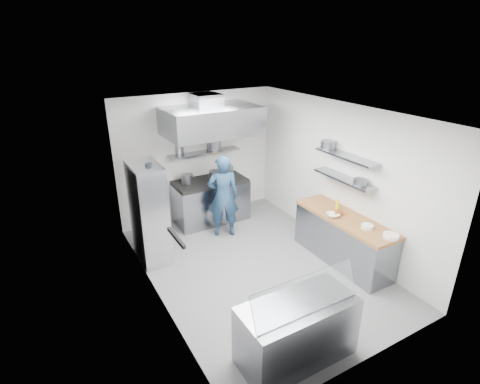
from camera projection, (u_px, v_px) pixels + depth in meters
floor at (256, 266)px, 6.80m from camera, size 5.00×5.00×0.00m
ceiling at (259, 112)px, 5.71m from camera, size 5.00×5.00×0.00m
wall_back at (197, 157)px, 8.26m from camera, size 3.60×2.80×0.02m
wall_front at (375, 271)px, 4.25m from camera, size 3.60×2.80×0.02m
wall_left at (153, 220)px, 5.43m from camera, size 2.80×5.00×0.02m
wall_right at (338, 177)px, 7.08m from camera, size 2.80×5.00×0.02m
gas_range at (211, 202)px, 8.35m from camera, size 1.60×0.80×0.90m
cooktop at (210, 182)px, 8.17m from camera, size 1.57×0.78×0.06m
stock_pot_left at (187, 179)px, 7.96m from camera, size 0.25×0.25×0.20m
stock_pot_mid at (216, 176)px, 8.04m from camera, size 0.31×0.31×0.24m
stock_pot_right at (228, 170)px, 8.55m from camera, size 0.25×0.25×0.16m
over_range_shelf at (204, 153)px, 8.13m from camera, size 1.60×0.30×0.04m
shelf_pot_a at (178, 148)px, 8.05m from camera, size 0.25×0.25×0.18m
shelf_pot_b at (214, 145)px, 8.26m from camera, size 0.30×0.30×0.22m
extractor_hood at (212, 121)px, 7.49m from camera, size 1.90×1.15×0.55m
hood_duct at (206, 100)px, 7.53m from camera, size 0.55×0.55×0.24m
red_firebox at (142, 166)px, 7.63m from camera, size 0.22×0.10×0.26m
chef at (223, 196)px, 7.58m from camera, size 0.74×0.63×1.73m
wire_rack at (149, 213)px, 6.73m from camera, size 0.50×0.90×1.85m
rack_bin_a at (154, 225)px, 6.58m from camera, size 0.16×0.20×0.18m
rack_bin_b at (145, 192)px, 6.67m from camera, size 0.15×0.20×0.17m
rack_jar at (149, 169)px, 6.32m from camera, size 0.12×0.12×0.18m
knife_strip at (176, 238)px, 4.67m from camera, size 0.04×0.55×0.05m
prep_counter_base at (343, 240)px, 6.83m from camera, size 0.62×2.00×0.84m
prep_counter_top at (345, 218)px, 6.66m from camera, size 0.65×2.04×0.06m
plate_stack_a at (391, 236)px, 5.95m from camera, size 0.25×0.25×0.06m
plate_stack_b at (367, 227)px, 6.25m from camera, size 0.20×0.20×0.06m
copper_pan at (339, 213)px, 6.72m from camera, size 0.17×0.17×0.06m
squeeze_bottle at (337, 204)px, 6.92m from camera, size 0.07×0.07×0.18m
mixing_bowl at (333, 215)px, 6.65m from camera, size 0.29×0.29×0.06m
wall_shelf_lower at (344, 179)px, 6.73m from camera, size 0.30×1.30×0.04m
wall_shelf_upper at (346, 156)px, 6.56m from camera, size 0.30×1.30×0.04m
shelf_pot_c at (360, 182)px, 6.38m from camera, size 0.24×0.24×0.10m
shelf_pot_d at (328, 144)px, 6.93m from camera, size 0.27×0.27×0.14m
display_case at (297, 331)px, 4.73m from camera, size 1.50×0.70×0.85m
display_glass at (306, 295)px, 4.39m from camera, size 1.47×0.19×0.42m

